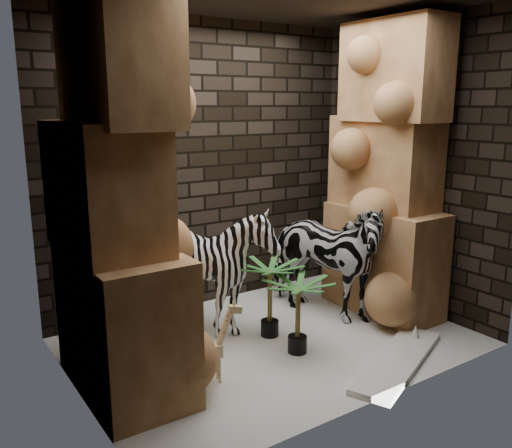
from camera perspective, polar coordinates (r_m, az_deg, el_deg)
floor at (r=5.07m, az=1.78°, el=-12.39°), size 3.50×3.50×0.00m
wall_back at (r=5.68m, az=-5.55°, el=6.10°), size 3.50×0.00×3.50m
wall_front at (r=3.71m, az=13.34°, el=2.30°), size 3.50×0.00×3.50m
wall_left at (r=3.88m, az=-19.50°, el=2.37°), size 0.00×3.00×3.00m
wall_right at (r=5.83m, az=16.05°, el=5.83°), size 0.00×3.00×3.00m
rock_pillar_left at (r=3.98m, az=-14.64°, el=2.93°), size 0.68×1.30×3.00m
rock_pillar_right at (r=5.58m, az=13.86°, el=5.67°), size 0.58×1.25×3.00m
zebra_right at (r=5.42m, az=7.00°, el=-2.55°), size 1.02×1.38×1.46m
zebra_left at (r=5.07m, az=-4.46°, el=-5.43°), size 1.40×1.54×1.15m
giraffe_toy at (r=4.27m, az=-5.20°, el=-12.50°), size 0.36×0.20×0.67m
palm_front at (r=5.05m, az=1.48°, el=-7.98°), size 0.36×0.36×0.73m
palm_back at (r=4.74m, az=4.47°, el=-9.72°), size 0.36×0.36×0.68m
surfboard at (r=4.81m, az=14.88°, el=-13.92°), size 1.42×0.87×0.05m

